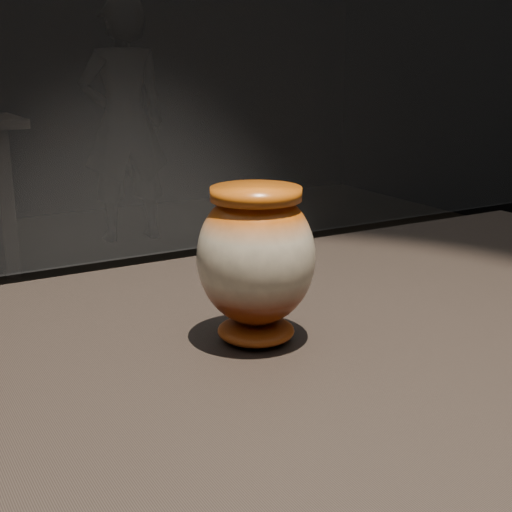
% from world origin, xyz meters
% --- Properties ---
extents(main_vase, '(0.15, 0.15, 0.19)m').
position_xyz_m(main_vase, '(0.14, 0.02, 1.00)').
color(main_vase, '#652208').
rests_on(main_vase, display_plinth).
extents(visitor, '(0.62, 0.43, 1.61)m').
position_xyz_m(visitor, '(1.40, 3.96, 0.80)').
color(visitor, black).
rests_on(visitor, ground).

